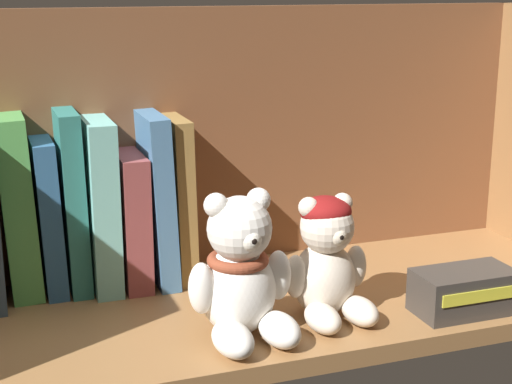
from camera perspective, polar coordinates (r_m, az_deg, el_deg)
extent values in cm
cube|color=olive|center=(90.00, -0.02, -8.52)|extent=(81.66, 29.04, 2.00)
cube|color=brown|center=(98.91, -2.98, 3.35)|extent=(84.06, 1.20, 33.92)
cube|color=#4E9D4C|center=(93.29, -16.82, -0.93)|extent=(4.13, 9.50, 20.81)
cube|color=#29557E|center=(93.85, -14.77, -1.58)|extent=(2.86, 10.17, 17.93)
cube|color=#296D65|center=(93.67, -13.17, -0.52)|extent=(2.68, 10.66, 21.00)
cube|color=#72B9B1|center=(94.17, -11.28, -0.66)|extent=(3.05, 13.12, 19.92)
cube|color=brown|center=(95.27, -9.17, -1.68)|extent=(3.00, 13.18, 15.77)
cube|color=teal|center=(95.23, -7.39, -0.22)|extent=(3.11, 13.49, 20.28)
cube|color=olive|center=(95.89, -5.83, -0.26)|extent=(2.53, 11.92, 19.62)
ellipsoid|color=white|center=(80.60, -1.30, -7.12)|extent=(7.78, 7.14, 9.16)
sphere|color=white|center=(77.91, -1.19, -2.64)|extent=(6.51, 6.51, 6.51)
sphere|color=white|center=(76.72, -2.90, -0.96)|extent=(2.44, 2.44, 2.44)
sphere|color=white|center=(78.49, 0.18, -0.57)|extent=(2.44, 2.44, 2.44)
sphere|color=white|center=(76.03, -0.48, -3.40)|extent=(2.44, 2.44, 2.44)
sphere|color=black|center=(75.27, -0.21, -3.54)|extent=(0.85, 0.85, 0.85)
ellipsoid|color=white|center=(77.23, -1.69, -10.55)|extent=(4.24, 6.43, 3.26)
ellipsoid|color=white|center=(79.17, 1.70, -9.88)|extent=(4.24, 6.43, 3.26)
ellipsoid|color=white|center=(78.32, -3.94, -6.93)|extent=(2.89, 2.89, 5.29)
ellipsoid|color=white|center=(81.43, 1.49, -6.02)|extent=(2.89, 2.89, 5.29)
torus|color=brown|center=(79.41, -1.32, -4.92)|extent=(6.25, 6.25, 1.17)
ellipsoid|color=beige|center=(85.42, 4.91, -6.24)|extent=(6.88, 6.32, 8.10)
sphere|color=beige|center=(83.11, 5.14, -2.51)|extent=(5.76, 5.76, 5.76)
sphere|color=beige|center=(81.86, 3.81, -1.11)|extent=(2.16, 2.16, 2.16)
sphere|color=beige|center=(83.78, 6.24, -0.79)|extent=(2.16, 2.16, 2.16)
sphere|color=beige|center=(81.54, 5.84, -3.13)|extent=(2.16, 2.16, 2.16)
sphere|color=black|center=(80.90, 6.11, -3.24)|extent=(0.76, 0.76, 0.76)
ellipsoid|color=beige|center=(82.32, 4.82, -9.06)|extent=(3.67, 5.65, 2.88)
ellipsoid|color=beige|center=(84.43, 7.49, -8.50)|extent=(3.67, 5.65, 2.88)
ellipsoid|color=beige|center=(83.10, 2.86, -6.08)|extent=(2.53, 2.53, 4.68)
ellipsoid|color=beige|center=(86.49, 7.17, -5.32)|extent=(2.53, 2.53, 4.68)
ellipsoid|color=maroon|center=(82.99, 5.03, -1.39)|extent=(5.47, 5.47, 3.17)
cube|color=#38332D|center=(89.21, 14.74, -6.92)|extent=(10.84, 5.84, 4.73)
cube|color=gold|center=(86.74, 15.88, -7.23)|extent=(9.22, 0.16, 1.32)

